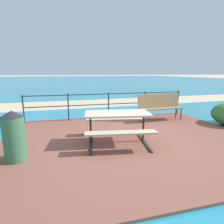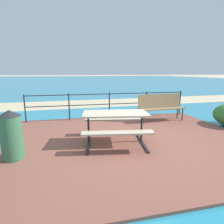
% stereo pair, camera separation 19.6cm
% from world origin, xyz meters
% --- Properties ---
extents(ground_plane, '(240.00, 240.00, 0.00)m').
position_xyz_m(ground_plane, '(0.00, 0.00, 0.00)').
color(ground_plane, beige).
extents(patio_paving, '(6.40, 5.20, 0.06)m').
position_xyz_m(patio_paving, '(0.00, 0.00, 0.03)').
color(patio_paving, brown).
rests_on(patio_paving, ground).
extents(sea_water, '(90.00, 90.00, 0.01)m').
position_xyz_m(sea_water, '(0.00, 40.00, 0.01)').
color(sea_water, teal).
rests_on(sea_water, ground).
extents(beach_strip, '(54.06, 4.51, 0.01)m').
position_xyz_m(beach_strip, '(0.00, 6.26, 0.01)').
color(beach_strip, beige).
rests_on(beach_strip, ground).
extents(picnic_table, '(1.75, 1.68, 0.74)m').
position_xyz_m(picnic_table, '(-0.39, -0.12, 0.63)').
color(picnic_table, '#BCAD93').
rests_on(picnic_table, patio_paving).
extents(park_bench, '(1.68, 0.52, 0.94)m').
position_xyz_m(park_bench, '(1.71, 1.63, 0.61)').
color(park_bench, '#8C704C').
rests_on(park_bench, patio_paving).
extents(railing_fence, '(5.94, 0.04, 0.96)m').
position_xyz_m(railing_fence, '(0.00, 2.39, 0.68)').
color(railing_fence, '#1E2328').
rests_on(railing_fence, patio_paving).
extents(trash_bin, '(0.42, 0.42, 0.99)m').
position_xyz_m(trash_bin, '(-2.59, -0.56, 0.56)').
color(trash_bin, '#386B47').
rests_on(trash_bin, patio_paving).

